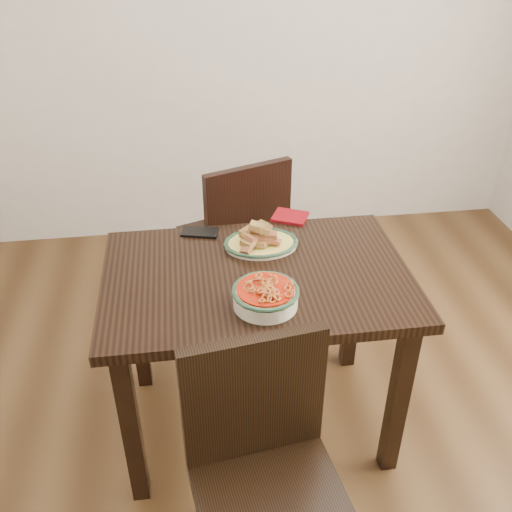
{
  "coord_description": "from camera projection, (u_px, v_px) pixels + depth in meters",
  "views": [
    {
      "loc": [
        -0.37,
        -1.55,
        1.89
      ],
      "look_at": [
        -0.14,
        0.11,
        0.81
      ],
      "focal_mm": 40.0,
      "sensor_mm": 36.0,
      "label": 1
    }
  ],
  "objects": [
    {
      "name": "napkin",
      "position": [
        290.0,
        217.0,
        2.35
      ],
      "size": [
        0.17,
        0.16,
        0.01
      ],
      "primitive_type": "cube",
      "rotation": [
        0.0,
        0.0,
        -0.45
      ],
      "color": "maroon",
      "rests_on": "dining_table"
    },
    {
      "name": "fish_plate",
      "position": [
        261.0,
        236.0,
        2.14
      ],
      "size": [
        0.28,
        0.22,
        0.11
      ],
      "color": "beige",
      "rests_on": "dining_table"
    },
    {
      "name": "dining_table",
      "position": [
        257.0,
        299.0,
        2.07
      ],
      "size": [
        1.09,
        0.72,
        0.75
      ],
      "color": "black",
      "rests_on": "ground"
    },
    {
      "name": "chair_far",
      "position": [
        238.0,
        234.0,
        2.74
      ],
      "size": [
        0.54,
        0.54,
        0.89
      ],
      "rotation": [
        0.0,
        0.0,
        3.5
      ],
      "color": "black",
      "rests_on": "ground"
    },
    {
      "name": "chair_near",
      "position": [
        265.0,
        466.0,
        1.63
      ],
      "size": [
        0.48,
        0.48,
        0.89
      ],
      "rotation": [
        0.0,
        0.0,
        0.15
      ],
      "color": "black",
      "rests_on": "ground"
    },
    {
      "name": "floor",
      "position": [
        293.0,
        432.0,
        2.36
      ],
      "size": [
        3.5,
        3.5,
        0.0
      ],
      "primitive_type": "plane",
      "color": "#3C2713",
      "rests_on": "ground"
    },
    {
      "name": "wall_back",
      "position": [
        240.0,
        19.0,
        3.12
      ],
      "size": [
        3.5,
        0.1,
        2.6
      ],
      "primitive_type": "cube",
      "color": "beige",
      "rests_on": "ground"
    },
    {
      "name": "noodle_bowl",
      "position": [
        265.0,
        294.0,
        1.84
      ],
      "size": [
        0.22,
        0.22,
        0.08
      ],
      "color": "white",
      "rests_on": "dining_table"
    },
    {
      "name": "smartphone",
      "position": [
        200.0,
        232.0,
        2.25
      ],
      "size": [
        0.16,
        0.11,
        0.01
      ],
      "primitive_type": "cube",
      "rotation": [
        0.0,
        0.0,
        -0.25
      ],
      "color": "black",
      "rests_on": "dining_table"
    }
  ]
}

